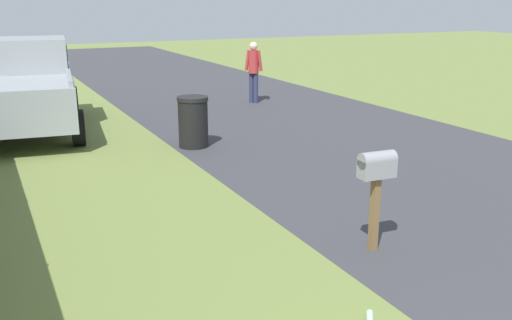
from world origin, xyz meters
The scene contains 6 objects.
road_asphalt centered at (6.00, -4.07, 0.00)m, with size 60.00×6.82×0.01m, color #38383D.
mailbox centered at (4.52, -1.30, 0.99)m, with size 0.23×0.45×1.26m.
pickup_truck centered at (13.48, 1.74, 1.10)m, with size 5.36×2.64×2.09m.
trash_bin centered at (10.32, -1.08, 0.53)m, with size 0.64×0.64×1.05m.
pedestrian centered at (14.50, -4.49, 1.03)m, with size 0.40×0.43×1.77m.
litter_bottle_by_mailbox centered at (3.20, -0.27, 0.04)m, with size 0.07×0.07×0.22m, color #B2D8BF.
Camera 1 is at (-0.74, 2.87, 3.00)m, focal length 40.53 mm.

